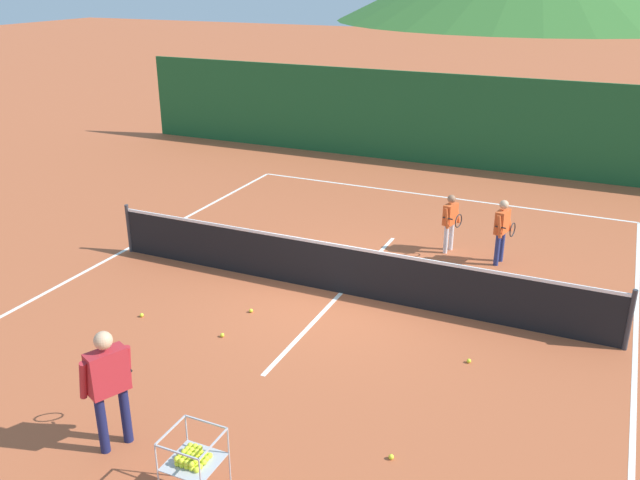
% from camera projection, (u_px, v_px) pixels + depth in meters
% --- Properties ---
extents(ground_plane, '(120.00, 120.00, 0.00)m').
position_uv_depth(ground_plane, '(341.00, 293.00, 12.53)').
color(ground_plane, '#B25633').
extents(line_baseline_far, '(10.08, 0.08, 0.01)m').
position_uv_depth(line_baseline_far, '(433.00, 196.00, 17.94)').
color(line_baseline_far, white).
rests_on(line_baseline_far, ground).
extents(line_sideline_west, '(0.08, 12.76, 0.01)m').
position_uv_depth(line_sideline_west, '(125.00, 250.00, 14.45)').
color(line_sideline_west, white).
rests_on(line_sideline_west, ground).
extents(line_sideline_east, '(0.08, 12.76, 0.01)m').
position_uv_depth(line_sideline_east, '(635.00, 351.00, 10.60)').
color(line_sideline_east, white).
rests_on(line_sideline_east, ground).
extents(line_service_center, '(0.08, 6.07, 0.01)m').
position_uv_depth(line_service_center, '(341.00, 293.00, 12.53)').
color(line_service_center, white).
rests_on(line_service_center, ground).
extents(tennis_net, '(9.83, 0.08, 1.05)m').
position_uv_depth(tennis_net, '(341.00, 269.00, 12.34)').
color(tennis_net, '#333338').
rests_on(tennis_net, ground).
extents(instructor, '(0.50, 0.82, 1.64)m').
position_uv_depth(instructor, '(109.00, 379.00, 8.15)').
color(instructor, '#191E4C').
rests_on(instructor, ground).
extents(student_0, '(0.41, 0.67, 1.27)m').
position_uv_depth(student_0, '(451.00, 218.00, 14.10)').
color(student_0, silver).
rests_on(student_0, ground).
extents(student_1, '(0.42, 0.70, 1.36)m').
position_uv_depth(student_1, '(502.00, 226.00, 13.50)').
color(student_1, navy).
rests_on(student_1, ground).
extents(ball_cart, '(0.58, 0.58, 0.90)m').
position_uv_depth(ball_cart, '(192.00, 458.00, 7.40)').
color(ball_cart, '#B7B7BC').
rests_on(ball_cart, ground).
extents(tennis_ball_0, '(0.07, 0.07, 0.07)m').
position_uv_depth(tennis_ball_0, '(391.00, 457.00, 8.26)').
color(tennis_ball_0, yellow).
rests_on(tennis_ball_0, ground).
extents(tennis_ball_1, '(0.07, 0.07, 0.07)m').
position_uv_depth(tennis_ball_1, '(142.00, 315.00, 11.65)').
color(tennis_ball_1, yellow).
rests_on(tennis_ball_1, ground).
extents(tennis_ball_3, '(0.07, 0.07, 0.07)m').
position_uv_depth(tennis_ball_3, '(469.00, 361.00, 10.29)').
color(tennis_ball_3, yellow).
rests_on(tennis_ball_3, ground).
extents(tennis_ball_4, '(0.07, 0.07, 0.07)m').
position_uv_depth(tennis_ball_4, '(251.00, 311.00, 11.81)').
color(tennis_ball_4, yellow).
rests_on(tennis_ball_4, ground).
extents(tennis_ball_5, '(0.07, 0.07, 0.07)m').
position_uv_depth(tennis_ball_5, '(222.00, 335.00, 11.02)').
color(tennis_ball_5, yellow).
rests_on(tennis_ball_5, ground).
extents(windscreen_fence, '(22.17, 0.08, 2.78)m').
position_uv_depth(windscreen_fence, '(464.00, 122.00, 20.03)').
color(windscreen_fence, '#1E5B2D').
rests_on(windscreen_fence, ground).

